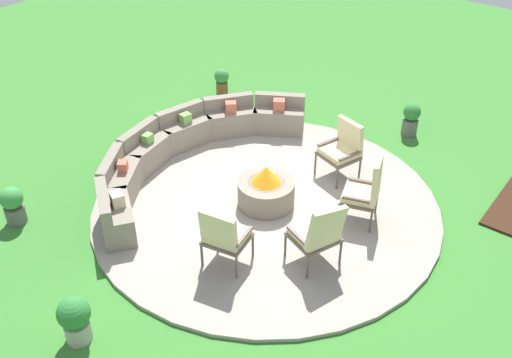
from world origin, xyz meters
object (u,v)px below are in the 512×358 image
at_px(potted_plant_1, 75,318).
at_px(potted_plant_2, 222,81).
at_px(lounge_chair_front_left, 224,235).
at_px(lounge_chair_front_right, 318,233).
at_px(potted_plant_0, 13,204).
at_px(lounge_chair_back_left, 366,190).
at_px(potted_plant_3, 411,119).
at_px(lounge_chair_back_right, 343,147).
at_px(fire_pit, 266,190).
at_px(curved_stone_bench, 184,149).

relative_size(potted_plant_1, potted_plant_2, 1.08).
distance_m(lounge_chair_front_left, lounge_chair_front_right, 1.27).
xyz_separation_m(potted_plant_0, potted_plant_1, (-0.88, -2.60, 0.02)).
bearing_deg(lounge_chair_back_left, potted_plant_3, -6.93).
relative_size(potted_plant_2, potted_plant_3, 0.94).
distance_m(potted_plant_1, potted_plant_2, 6.76).
bearing_deg(lounge_chair_back_left, lounge_chair_front_right, 158.89).
height_order(lounge_chair_back_left, lounge_chair_back_right, lounge_chair_back_left).
xyz_separation_m(lounge_chair_front_right, potted_plant_1, (-2.85, 1.60, -0.25)).
xyz_separation_m(fire_pit, lounge_chair_front_right, (-0.68, -1.38, 0.28)).
bearing_deg(lounge_chair_front_left, potted_plant_1, -118.00).
distance_m(lounge_chair_back_right, potted_plant_3, 2.10).
bearing_deg(potted_plant_1, potted_plant_3, -8.38).
height_order(lounge_chair_back_left, potted_plant_2, lounge_chair_back_left).
relative_size(fire_pit, curved_stone_bench, 0.19).
bearing_deg(potted_plant_0, lounge_chair_back_left, -52.86).
height_order(lounge_chair_back_right, potted_plant_2, lounge_chair_back_right).
xyz_separation_m(lounge_chair_back_right, potted_plant_2, (1.15, 3.61, -0.26)).
height_order(potted_plant_0, potted_plant_2, potted_plant_0).
distance_m(potted_plant_0, potted_plant_3, 7.15).
distance_m(lounge_chair_back_right, potted_plant_0, 5.29).
distance_m(lounge_chair_front_left, potted_plant_2, 5.36).
bearing_deg(curved_stone_bench, potted_plant_0, 160.03).
bearing_deg(fire_pit, lounge_chair_back_right, -19.60).
bearing_deg(fire_pit, lounge_chair_back_left, -68.31).
distance_m(lounge_chair_back_left, potted_plant_2, 4.96).
distance_m(lounge_chair_front_left, lounge_chair_back_right, 2.92).
relative_size(curved_stone_bench, lounge_chair_back_right, 4.77).
bearing_deg(potted_plant_0, potted_plant_2, 3.01).
xyz_separation_m(lounge_chair_front_left, lounge_chair_front_right, (0.80, -0.99, 0.00)).
bearing_deg(lounge_chair_back_right, lounge_chair_back_left, 154.38).
bearing_deg(potted_plant_3, lounge_chair_front_right, -172.30).
xyz_separation_m(fire_pit, potted_plant_3, (3.50, -0.81, 0.01)).
bearing_deg(potted_plant_1, lounge_chair_back_right, -8.43).
bearing_deg(potted_plant_0, lounge_chair_front_right, -64.86).
relative_size(curved_stone_bench, lounge_chair_back_left, 4.28).
distance_m(lounge_chair_front_right, potted_plant_0, 4.65).
height_order(fire_pit, lounge_chair_back_left, lounge_chair_back_left).
relative_size(fire_pit, potted_plant_1, 1.38).
xyz_separation_m(curved_stone_bench, lounge_chair_back_left, (0.49, -3.26, 0.27)).
bearing_deg(potted_plant_0, potted_plant_3, -30.58).
bearing_deg(lounge_chair_front_left, lounge_chair_back_left, 51.77).
bearing_deg(potted_plant_3, lounge_chair_back_right, 171.73).
xyz_separation_m(lounge_chair_front_left, lounge_chair_back_left, (2.05, -1.04, 0.03)).
bearing_deg(lounge_chair_back_right, lounge_chair_front_right, 130.23).
xyz_separation_m(potted_plant_0, potted_plant_3, (6.15, -3.63, 0.00)).
distance_m(fire_pit, lounge_chair_back_right, 1.55).
height_order(lounge_chair_front_right, lounge_chair_back_right, lounge_chair_front_right).
bearing_deg(lounge_chair_front_left, lounge_chair_front_right, 27.67).
bearing_deg(potted_plant_2, lounge_chair_back_right, -107.60).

